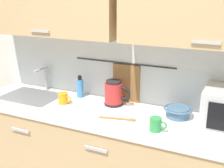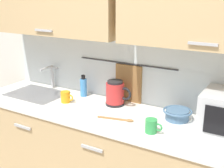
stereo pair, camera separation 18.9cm
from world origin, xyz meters
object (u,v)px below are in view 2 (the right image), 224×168
mug_near_sink (66,97)px  wooden_spoon (120,119)px  dish_soap_bottle (84,87)px  electric_kettle (116,93)px  mug_by_kettle (152,126)px  mixing_bowl (177,114)px

mug_near_sink → wooden_spoon: (0.57, -0.09, -0.04)m
dish_soap_bottle → wooden_spoon: (0.53, -0.29, -0.08)m
electric_kettle → wooden_spoon: bearing=-54.3°
mug_near_sink → wooden_spoon: 0.58m
dish_soap_bottle → electric_kettle: bearing=-6.3°
electric_kettle → wooden_spoon: (0.18, -0.25, -0.10)m
mug_by_kettle → wooden_spoon: size_ratio=0.44×
mug_near_sink → mug_by_kettle: size_ratio=1.00×
mug_by_kettle → mug_near_sink: bearing=169.7°
electric_kettle → mug_near_sink: 0.43m
electric_kettle → dish_soap_bottle: (-0.35, 0.04, -0.01)m
electric_kettle → mixing_bowl: electric_kettle is taller
wooden_spoon → dish_soap_bottle: bearing=151.4°
mixing_bowl → mug_near_sink: bearing=-171.9°
electric_kettle → mug_by_kettle: bearing=-34.8°
electric_kettle → mug_near_sink: (-0.39, -0.16, -0.05)m
dish_soap_bottle → mixing_bowl: (0.89, -0.07, -0.04)m
electric_kettle → mixing_bowl: bearing=-3.3°
electric_kettle → mug_near_sink: bearing=-157.3°
mug_near_sink → mixing_bowl: bearing=8.1°
dish_soap_bottle → mug_near_sink: size_ratio=1.63×
dish_soap_bottle → mixing_bowl: size_ratio=0.92×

